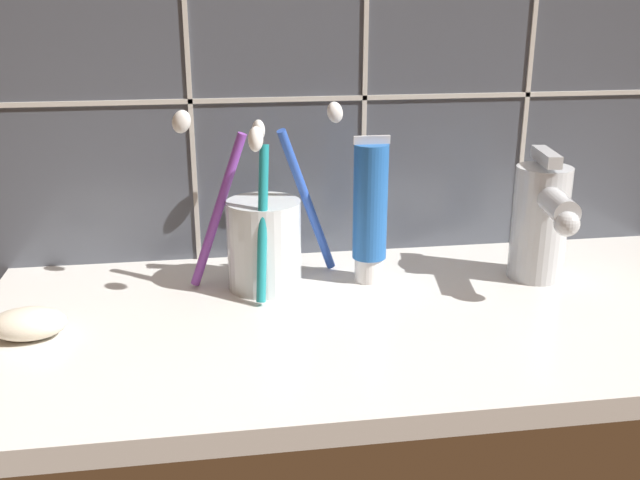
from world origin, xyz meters
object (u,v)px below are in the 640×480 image
(sink_faucet, at_px, (542,219))
(soap_bar, at_px, (28,324))
(toothpaste_tube, at_px, (370,211))
(toothbrush_cup, at_px, (264,237))

(sink_faucet, height_order, soap_bar, sink_faucet)
(toothpaste_tube, bearing_deg, sink_faucet, -7.65)
(toothbrush_cup, bearing_deg, soap_bar, -157.66)
(toothpaste_tube, xyz_separation_m, soap_bar, (-0.31, -0.08, -0.06))
(toothpaste_tube, distance_m, sink_faucet, 0.17)
(toothbrush_cup, distance_m, toothpaste_tube, 0.11)
(toothbrush_cup, distance_m, sink_faucet, 0.28)
(toothbrush_cup, height_order, soap_bar, toothbrush_cup)
(toothpaste_tube, height_order, sink_faucet, toothpaste_tube)
(sink_faucet, bearing_deg, soap_bar, -73.60)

